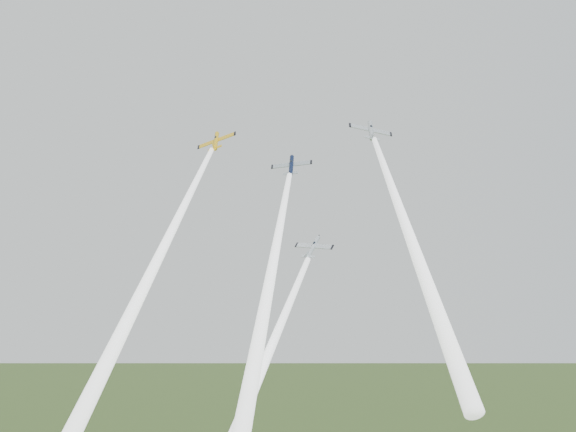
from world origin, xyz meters
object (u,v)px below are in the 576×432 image
object	(u,v)px
plane_navy	(291,165)
plane_silver_low	(313,247)
plane_silver_right	(371,130)
plane_yellow	(216,141)

from	to	relation	value
plane_navy	plane_silver_low	distance (m)	20.46
plane_silver_right	plane_silver_low	size ratio (longest dim) A/B	1.21
plane_yellow	plane_navy	distance (m)	18.69
plane_navy	plane_silver_right	xyz separation A→B (m)	(15.10, -0.61, 6.34)
plane_yellow	plane_silver_low	size ratio (longest dim) A/B	1.23
plane_navy	plane_silver_right	bearing A→B (deg)	1.67
plane_yellow	plane_navy	world-z (taller)	plane_yellow
plane_navy	plane_silver_right	world-z (taller)	plane_silver_right
plane_yellow	plane_silver_right	bearing A→B (deg)	-4.43
plane_yellow	plane_silver_low	world-z (taller)	plane_yellow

